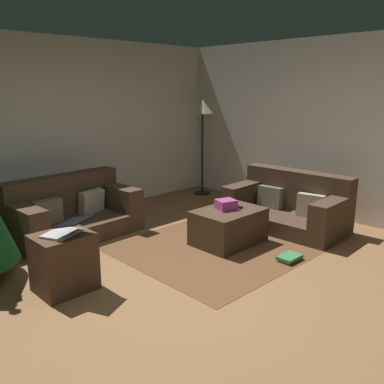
{
  "coord_description": "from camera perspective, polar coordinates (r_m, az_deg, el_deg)",
  "views": [
    {
      "loc": [
        -2.56,
        -2.57,
        1.89
      ],
      "look_at": [
        0.58,
        0.67,
        0.75
      ],
      "focal_mm": 38.82,
      "sensor_mm": 36.0,
      "label": 1
    }
  ],
  "objects": [
    {
      "name": "laptop",
      "position": [
        4.02,
        -16.88,
        -4.88
      ],
      "size": [
        0.47,
        0.51,
        0.18
      ],
      "color": "silver",
      "rests_on": "side_table"
    },
    {
      "name": "side_table",
      "position": [
        4.17,
        -17.19,
        -9.21
      ],
      "size": [
        0.52,
        0.44,
        0.56
      ],
      "primitive_type": "cube",
      "color": "#4C3323",
      "rests_on": "ground_plane"
    },
    {
      "name": "gift_box",
      "position": [
        5.13,
        4.7,
        -1.71
      ],
      "size": [
        0.27,
        0.25,
        0.12
      ],
      "primitive_type": "cube",
      "rotation": [
        0.0,
        0.0,
        -0.3
      ],
      "color": "#B23F8C",
      "rests_on": "ottoman"
    },
    {
      "name": "couch_right",
      "position": [
        5.91,
        13.2,
        -1.91
      ],
      "size": [
        0.94,
        1.63,
        0.76
      ],
      "rotation": [
        0.0,
        0.0,
        1.62
      ],
      "color": "#473323",
      "rests_on": "ground_plane"
    },
    {
      "name": "tv_remote",
      "position": [
        5.23,
        6.24,
        -1.98
      ],
      "size": [
        0.07,
        0.17,
        0.02
      ],
      "primitive_type": "cube",
      "rotation": [
        0.0,
        0.0,
        -0.14
      ],
      "color": "black",
      "rests_on": "ottoman"
    },
    {
      "name": "corner_lamp",
      "position": [
        7.39,
        1.45,
        10.67
      ],
      "size": [
        0.36,
        0.36,
        1.69
      ],
      "color": "black",
      "rests_on": "ground_plane"
    },
    {
      "name": "ground_plane",
      "position": [
        4.1,
        0.73,
        -13.33
      ],
      "size": [
        6.4,
        6.4,
        0.0
      ],
      "primitive_type": "plane",
      "color": "brown"
    },
    {
      "name": "area_rug",
      "position": [
        5.26,
        4.98,
        -6.94
      ],
      "size": [
        2.6,
        2.0,
        0.01
      ],
      "primitive_type": "cube",
      "color": "brown",
      "rests_on": "ground_plane"
    },
    {
      "name": "book_stack",
      "position": [
        4.84,
        13.29,
        -8.8
      ],
      "size": [
        0.3,
        0.19,
        0.06
      ],
      "color": "#4C423D",
      "rests_on": "ground_plane"
    },
    {
      "name": "ottoman",
      "position": [
        5.18,
        5.03,
        -4.74
      ],
      "size": [
        0.84,
        0.61,
        0.43
      ],
      "primitive_type": "cube",
      "color": "#473323",
      "rests_on": "ground_plane"
    },
    {
      "name": "couch_left",
      "position": [
        5.64,
        -16.26,
        -2.79
      ],
      "size": [
        1.64,
        0.91,
        0.78
      ],
      "rotation": [
        0.0,
        0.0,
        3.19
      ],
      "color": "#473323",
      "rests_on": "ground_plane"
    },
    {
      "name": "corner_partition",
      "position": [
        6.29,
        21.74,
        7.78
      ],
      "size": [
        0.12,
        6.4,
        2.6
      ],
      "primitive_type": "cube",
      "color": "silver",
      "rests_on": "ground_plane"
    },
    {
      "name": "rear_partition",
      "position": [
        6.29,
        -20.02,
        7.94
      ],
      "size": [
        6.4,
        0.12,
        2.6
      ],
      "primitive_type": "cube",
      "color": "silver",
      "rests_on": "ground_plane"
    }
  ]
}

